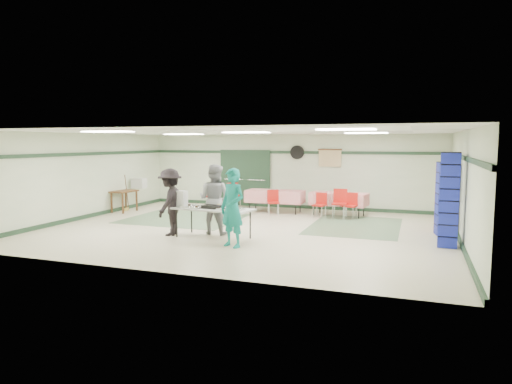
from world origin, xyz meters
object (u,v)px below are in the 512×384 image
(crate_stack_blue_a, at_px, (445,199))
(chair_a, at_px, (340,200))
(chair_b, at_px, (320,202))
(crate_stack_red, at_px, (444,197))
(chair_c, at_px, (351,203))
(crate_stack_blue_b, at_px, (449,200))
(dining_table_a, at_px, (339,199))
(dining_table_b, at_px, (275,196))
(printer_table, at_px, (124,193))
(volunteer_grey, at_px, (214,199))
(chair_loose_a, at_px, (233,193))
(broom, at_px, (127,192))
(volunteer_dark, at_px, (170,202))
(serving_table, at_px, (213,210))
(office_printer, at_px, (139,183))
(chair_d, at_px, (273,200))
(chair_loose_b, at_px, (214,194))
(volunteer_teal, at_px, (232,208))

(crate_stack_blue_a, bearing_deg, chair_a, 150.49)
(chair_a, distance_m, chair_b, 0.63)
(crate_stack_blue_a, height_order, crate_stack_red, crate_stack_blue_a)
(chair_c, relative_size, crate_stack_blue_b, 0.38)
(crate_stack_blue_b, bearing_deg, dining_table_a, 130.01)
(dining_table_b, relative_size, printer_table, 2.08)
(volunteer_grey, bearing_deg, dining_table_a, -117.94)
(chair_loose_a, xyz_separation_m, crate_stack_red, (7.06, -2.23, 0.37))
(printer_table, bearing_deg, dining_table_a, 16.30)
(chair_a, distance_m, chair_c, 0.35)
(chair_c, bearing_deg, dining_table_a, 140.16)
(crate_stack_red, height_order, broom, crate_stack_red)
(dining_table_b, height_order, crate_stack_red, crate_stack_red)
(volunteer_grey, bearing_deg, crate_stack_blue_a, -157.55)
(chair_c, distance_m, crate_stack_red, 2.93)
(volunteer_dark, bearing_deg, chair_loose_a, 176.95)
(serving_table, xyz_separation_m, dining_table_a, (2.43, 4.59, -0.15))
(volunteer_dark, bearing_deg, chair_a, 130.79)
(volunteer_dark, xyz_separation_m, office_printer, (-3.56, 3.91, 0.05))
(dining_table_a, bearing_deg, printer_table, -158.70)
(serving_table, bearing_deg, chair_d, 92.16)
(chair_loose_b, bearing_deg, volunteer_dark, -79.86)
(crate_stack_blue_b, relative_size, printer_table, 2.32)
(serving_table, xyz_separation_m, chair_b, (1.93, 4.02, -0.23))
(chair_b, xyz_separation_m, chair_d, (-1.59, -0.00, 0.02))
(printer_table, bearing_deg, crate_stack_blue_b, -7.99)
(crate_stack_blue_a, distance_m, crate_stack_red, 0.49)
(chair_d, distance_m, chair_loose_b, 2.71)
(serving_table, bearing_deg, broom, 153.47)
(volunteer_grey, relative_size, chair_b, 2.30)
(chair_a, xyz_separation_m, chair_loose_b, (-4.79, 0.84, -0.05))
(chair_a, bearing_deg, broom, -175.06)
(volunteer_dark, relative_size, chair_loose_a, 1.88)
(dining_table_a, distance_m, broom, 7.40)
(dining_table_b, relative_size, chair_loose_a, 2.13)
(chair_a, relative_size, chair_loose_b, 1.10)
(crate_stack_red, bearing_deg, chair_b, 161.86)
(serving_table, relative_size, chair_a, 2.27)
(volunteer_grey, distance_m, chair_b, 4.13)
(chair_b, height_order, office_printer, office_printer)
(chair_a, distance_m, crate_stack_blue_b, 4.38)
(chair_b, bearing_deg, crate_stack_blue_b, -29.12)
(volunteer_teal, bearing_deg, volunteer_grey, 151.23)
(dining_table_a, relative_size, crate_stack_red, 1.03)
(dining_table_b, bearing_deg, chair_loose_a, 164.24)
(volunteer_dark, height_order, chair_a, volunteer_dark)
(chair_loose_b, bearing_deg, office_printer, -159.76)
(volunteer_grey, bearing_deg, printer_table, -23.51)
(crate_stack_red, distance_m, office_printer, 10.35)
(crate_stack_blue_a, height_order, broom, crate_stack_blue_a)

